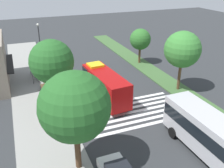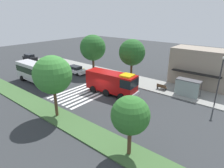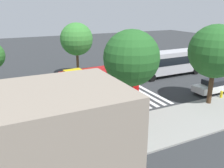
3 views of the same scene
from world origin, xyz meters
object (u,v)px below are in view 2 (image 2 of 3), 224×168
Objects in this scene: bus_stop_shelter at (188,85)px; bench_near_shelter at (162,87)px; parked_car_west at (30,57)px; transit_bus at (39,72)px; fire_truck at (113,82)px; median_tree_far_west at (53,75)px; median_tree_west at (130,115)px; street_lamp at (220,78)px; parked_car_mid at (76,70)px; sidewalk_tree_far_west at (93,48)px; sidewalk_tree_west at (132,53)px; fire_hydrant at (84,70)px.

bench_near_shelter is (-4.00, -0.02, -1.30)m from bus_stop_shelter.
transit_bus reaches higher than parked_car_west.
fire_truck is 13.80m from transit_bus.
fire_truck is at bearing 84.10° from median_tree_far_west.
transit_bus is 23.27m from median_tree_west.
median_tree_far_west is at bearing -133.75° from street_lamp.
fire_truck is 14.40m from street_lamp.
median_tree_far_west reaches higher than transit_bus.
transit_bus is 1.66× the size of street_lamp.
fire_truck is at bearing -15.57° from parked_car_mid.
fire_truck is 13.70m from median_tree_west.
sidewalk_tree_west is (9.26, 0.00, 0.21)m from sidewalk_tree_far_west.
transit_bus reaches higher than fire_hydrant.
transit_bus is at bearing -159.45° from street_lamp.
median_tree_far_west reaches higher than fire_truck.
parked_car_mid is 13.41m from sidewalk_tree_west.
transit_bus reaches higher than parked_car_mid.
fire_truck is 1.10× the size of sidewalk_tree_west.
median_tree_west is (10.61, 0.00, -1.34)m from median_tree_far_west.
street_lamp is (4.08, -0.99, 2.18)m from bus_stop_shelter.
fire_hydrant is at bearing -177.06° from bus_stop_shelter.
median_tree_far_west is at bearing -180.00° from median_tree_west.
transit_bus is 28.10m from street_lamp.
parked_car_mid is at bearing 149.82° from median_tree_west.
sidewalk_tree_west reaches higher than median_tree_west.
median_tree_far_west is at bearing -48.11° from parked_car_mid.
median_tree_far_west is (11.82, -13.04, 4.46)m from parked_car_mid.
fire_hydrant is (-21.26, -1.09, -1.40)m from bus_stop_shelter.
parked_car_west reaches higher than parked_car_mid.
fire_hydrant is at bearing 5.42° from parked_car_west.
parked_car_mid is 5.92m from sidewalk_tree_far_west.
median_tree_west reaches higher than fire_hydrant.
street_lamp is at bearing 76.37° from median_tree_west.
bus_stop_shelter is 19.10m from median_tree_far_west.
parked_car_mid reaches higher than bench_near_shelter.
bench_near_shelter is 0.22× the size of median_tree_far_west.
sidewalk_tree_west is (12.56, 10.24, 3.53)m from transit_bus.
fire_truck is 6.76m from sidewalk_tree_west.
street_lamp is 0.86× the size of sidewalk_tree_far_west.
bench_near_shelter is 17.60m from median_tree_far_west.
bench_near_shelter is 7.54m from sidewalk_tree_west.
street_lamp is 20.59m from median_tree_far_west.
fire_truck is 1.55× the size of median_tree_west.
bus_stop_shelter is at bearing 57.40° from median_tree_far_west.
street_lamp is (26.25, 9.84, 2.00)m from transit_bus.
street_lamp is 0.91× the size of median_tree_far_west.
sidewalk_tree_west is at bearing 88.04° from median_tree_far_west.
parked_car_west is 19.15m from fire_hydrant.
bench_near_shelter is 15.63m from sidewalk_tree_far_west.
transit_bus is 1.52× the size of median_tree_far_west.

